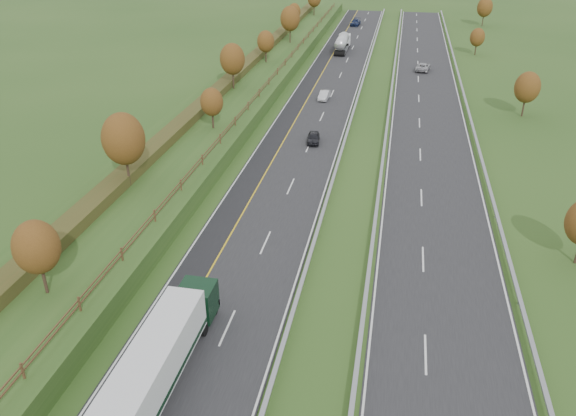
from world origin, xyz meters
name	(u,v)px	position (x,y,z in m)	size (l,w,h in m)	color
ground	(366,129)	(8.00, 55.00, 0.00)	(400.00, 400.00, 0.00)	#2A491A
near_carriageway	(314,114)	(0.00, 60.00, 0.02)	(10.50, 200.00, 0.04)	black
far_carriageway	(428,121)	(16.50, 60.00, 0.02)	(10.50, 200.00, 0.04)	black
hard_shoulder	(290,112)	(-3.75, 60.00, 0.02)	(3.00, 200.00, 0.04)	black
lane_markings	(358,117)	(6.40, 59.88, 0.05)	(26.75, 200.00, 0.01)	silver
embankment_left	(230,102)	(-13.00, 60.00, 1.00)	(12.00, 200.00, 2.00)	#2A491A
hedge_left	(217,92)	(-15.00, 60.00, 2.55)	(2.20, 180.00, 1.10)	#383D19
fence_left	(258,94)	(-8.50, 59.59, 2.73)	(0.12, 189.06, 1.20)	#422B19
median_barrier_near	(353,113)	(5.70, 60.00, 0.61)	(0.32, 200.00, 0.71)	gray
median_barrier_far	(388,115)	(10.80, 60.00, 0.61)	(0.32, 200.00, 0.71)	gray
outer_barrier_far	(471,120)	(22.30, 60.00, 0.62)	(0.32, 200.00, 0.71)	gray
trees_left	(224,73)	(-12.64, 56.63, 6.37)	(6.64, 164.30, 7.66)	#2D2116
trees_far	(503,51)	(29.80, 89.21, 4.25)	(8.45, 118.60, 7.12)	#2D2116
box_lorry	(157,364)	(-1.06, 4.36, 2.33)	(2.58, 16.28, 4.06)	black
road_tanker	(342,42)	(-0.69, 103.07, 1.86)	(2.40, 11.22, 3.46)	silver
car_dark_near	(313,138)	(1.64, 48.49, 0.69)	(1.54, 3.82, 1.30)	black
car_silver_mid	(324,95)	(0.39, 67.60, 0.70)	(1.39, 4.00, 1.32)	#BBBBC0
car_small_far	(355,22)	(-0.67, 134.34, 0.83)	(2.22, 5.46, 1.58)	#141F41
car_oncoming	(423,67)	(16.08, 89.33, 0.75)	(2.37, 5.14, 1.43)	#A6A5AA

